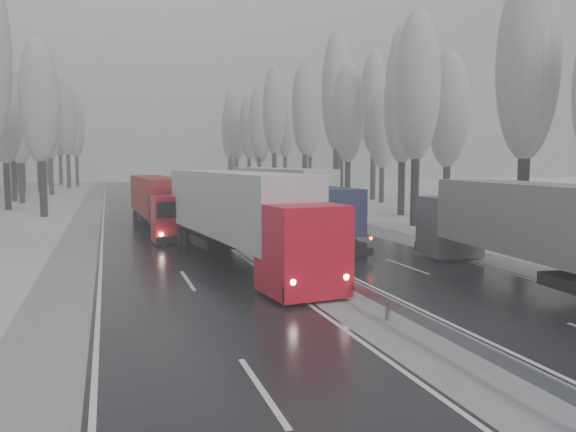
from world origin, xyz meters
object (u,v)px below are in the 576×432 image
truck_grey_tarp (532,226)px  truck_red_white (241,212)px  truck_blue_box (296,209)px  truck_red_red (158,200)px  truck_cream_box (274,191)px  box_truck_distant (206,184)px

truck_grey_tarp → truck_red_white: (-10.40, 7.63, 0.21)m
truck_grey_tarp → truck_blue_box: 15.48m
truck_grey_tarp → truck_red_white: size_ratio=0.92×
truck_red_white → truck_red_red: size_ratio=1.17×
truck_cream_box → truck_red_white: bearing=-118.0°
box_truck_distant → truck_blue_box: bearing=-92.7°
box_truck_distant → truck_red_white: 62.15m
truck_red_white → truck_blue_box: bearing=46.6°
truck_cream_box → box_truck_distant: 44.33m
truck_blue_box → truck_cream_box: 10.45m
truck_grey_tarp → truck_cream_box: size_ratio=0.93×
truck_grey_tarp → truck_red_red: (-13.05, 22.70, -0.17)m
truck_cream_box → truck_blue_box: bearing=-105.5°
truck_blue_box → truck_red_red: (-7.80, 8.14, 0.16)m
truck_blue_box → truck_grey_tarp: bearing=-74.4°
box_truck_distant → truck_red_red: size_ratio=0.50×
truck_blue_box → truck_red_white: bearing=-130.8°
truck_grey_tarp → truck_blue_box: size_ratio=1.16×
truck_blue_box → truck_red_red: 11.27m
truck_cream_box → box_truck_distant: size_ratio=2.30×
truck_red_white → box_truck_distant: bearing=75.1°
truck_grey_tarp → box_truck_distant: 69.17m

